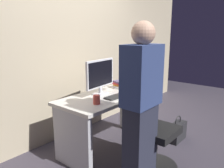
{
  "coord_description": "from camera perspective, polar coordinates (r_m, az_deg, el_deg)",
  "views": [
    {
      "loc": [
        -2.17,
        -1.86,
        1.54
      ],
      "look_at": [
        0.0,
        -0.05,
        0.89
      ],
      "focal_mm": 36.5,
      "sensor_mm": 36.0,
      "label": 1
    }
  ],
  "objects": [
    {
      "name": "desk",
      "position": [
        3.04,
        -0.73,
        -6.84
      ],
      "size": [
        1.41,
        0.67,
        0.74
      ],
      "color": "beige",
      "rests_on": "ground"
    },
    {
      "name": "keyboard",
      "position": [
        2.89,
        1.72,
        -2.94
      ],
      "size": [
        0.43,
        0.14,
        0.02
      ],
      "primitive_type": "cube",
      "rotation": [
        0.0,
        0.0,
        -0.03
      ],
      "color": "#262626",
      "rests_on": "desk"
    },
    {
      "name": "office_chair",
      "position": [
        2.69,
        9.89,
        -11.68
      ],
      "size": [
        0.52,
        0.52,
        0.94
      ],
      "color": "black",
      "rests_on": "ground"
    },
    {
      "name": "ground_plane",
      "position": [
        3.25,
        -0.7,
        -15.31
      ],
      "size": [
        9.0,
        9.0,
        0.0
      ],
      "primitive_type": "plane",
      "color": "#3D3842"
    },
    {
      "name": "cell_phone",
      "position": [
        3.22,
        7.72,
        -1.47
      ],
      "size": [
        0.07,
        0.15,
        0.01
      ],
      "primitive_type": "cube",
      "rotation": [
        0.0,
        0.0,
        0.03
      ],
      "color": "black",
      "rests_on": "desk"
    },
    {
      "name": "person_at_desk",
      "position": [
        2.22,
        7.28,
        -5.51
      ],
      "size": [
        0.4,
        0.24,
        1.64
      ],
      "color": "#262838",
      "rests_on": "ground"
    },
    {
      "name": "wall_back",
      "position": [
        3.42,
        -10.99,
        12.09
      ],
      "size": [
        6.4,
        0.1,
        3.0
      ],
      "primitive_type": "cube",
      "color": "tan",
      "rests_on": "ground"
    },
    {
      "name": "book_stack",
      "position": [
        3.32,
        2.15,
        -0.04
      ],
      "size": [
        0.22,
        0.19,
        0.11
      ],
      "color": "white",
      "rests_on": "desk"
    },
    {
      "name": "monitor",
      "position": [
        2.94,
        -2.95,
        2.29
      ],
      "size": [
        0.54,
        0.16,
        0.46
      ],
      "color": "silver",
      "rests_on": "desk"
    },
    {
      "name": "handbag",
      "position": [
        3.48,
        16.06,
        -11.35
      ],
      "size": [
        0.34,
        0.14,
        0.38
      ],
      "color": "#262628",
      "rests_on": "ground"
    },
    {
      "name": "cup_near_keyboard",
      "position": [
        2.59,
        -3.89,
        -3.93
      ],
      "size": [
        0.08,
        0.08,
        0.1
      ],
      "primitive_type": "cylinder",
      "color": "#D84C3F",
      "rests_on": "desk"
    },
    {
      "name": "mouse",
      "position": [
        3.11,
        5.47,
        -1.68
      ],
      "size": [
        0.06,
        0.1,
        0.03
      ],
      "primitive_type": "ellipsoid",
      "color": "white",
      "rests_on": "desk"
    }
  ]
}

